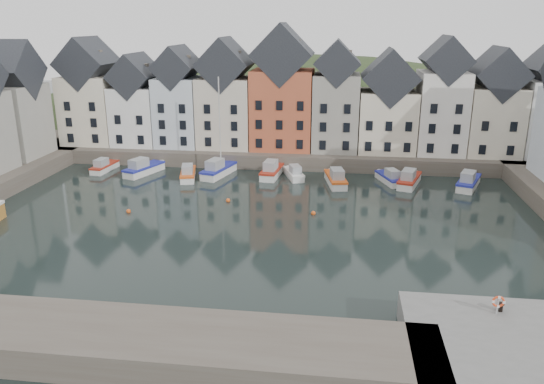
% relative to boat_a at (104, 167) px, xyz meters
% --- Properties ---
extents(ground, '(260.00, 260.00, 0.00)m').
position_rel_boat_a_xyz_m(ground, '(23.82, -18.71, -0.62)').
color(ground, black).
rests_on(ground, ground).
extents(far_quay, '(90.00, 16.00, 2.00)m').
position_rel_boat_a_xyz_m(far_quay, '(23.82, 11.29, 0.38)').
color(far_quay, '#50473D').
rests_on(far_quay, ground).
extents(near_wall, '(50.00, 6.00, 2.00)m').
position_rel_boat_a_xyz_m(near_wall, '(13.82, -40.71, 0.38)').
color(near_wall, '#50473D').
rests_on(near_wall, ground).
extents(hillside, '(153.60, 70.40, 64.00)m').
position_rel_boat_a_xyz_m(hillside, '(23.84, 37.29, -18.58)').
color(hillside, '#29361B').
rests_on(hillside, ground).
extents(far_terrace, '(72.37, 8.16, 17.78)m').
position_rel_boat_a_xyz_m(far_terrace, '(27.03, 9.29, 8.26)').
color(far_terrace, beige).
rests_on(far_terrace, far_quay).
extents(mooring_buoys, '(20.50, 5.50, 0.50)m').
position_rel_boat_a_xyz_m(mooring_buoys, '(19.82, -13.38, -0.47)').
color(mooring_buoys, '#DA5419').
rests_on(mooring_buoys, ground).
extents(boat_a, '(2.19, 5.55, 2.08)m').
position_rel_boat_a_xyz_m(boat_a, '(0.00, 0.00, 0.00)').
color(boat_a, silver).
rests_on(boat_a, ground).
extents(boat_b, '(4.19, 6.91, 2.54)m').
position_rel_boat_a_xyz_m(boat_b, '(5.94, -0.79, 0.14)').
color(boat_b, silver).
rests_on(boat_b, ground).
extents(boat_c, '(3.14, 6.19, 2.28)m').
position_rel_boat_a_xyz_m(boat_c, '(12.64, -2.21, 0.06)').
color(boat_c, silver).
rests_on(boat_c, ground).
extents(boat_d, '(3.87, 7.28, 13.30)m').
position_rel_boat_a_xyz_m(boat_d, '(16.25, -0.27, 0.24)').
color(boat_d, silver).
rests_on(boat_d, ground).
extents(boat_e, '(2.73, 6.83, 2.55)m').
position_rel_boat_a_xyz_m(boat_e, '(23.48, 0.39, 0.14)').
color(boat_e, silver).
rests_on(boat_e, ground).
extents(boat_f, '(3.35, 5.62, 2.06)m').
position_rel_boat_a_xyz_m(boat_f, '(26.51, -0.04, -0.00)').
color(boat_f, silver).
rests_on(boat_f, ground).
extents(boat_g, '(3.17, 6.71, 2.48)m').
position_rel_boat_a_xyz_m(boat_g, '(32.04, -2.31, 0.12)').
color(boat_g, silver).
rests_on(boat_g, ground).
extents(boat_h, '(3.49, 5.80, 2.13)m').
position_rel_boat_a_xyz_m(boat_h, '(38.91, -0.63, 0.01)').
color(boat_h, silver).
rests_on(boat_h, ground).
extents(boat_i, '(3.80, 6.72, 2.46)m').
position_rel_boat_a_xyz_m(boat_i, '(41.25, -1.53, 0.11)').
color(boat_i, silver).
rests_on(boat_i, ground).
extents(boat_j, '(4.28, 6.80, 2.50)m').
position_rel_boat_a_xyz_m(boat_j, '(48.47, -1.57, 0.13)').
color(boat_j, silver).
rests_on(boat_j, ground).
extents(mooring_bollard, '(0.48, 0.48, 0.56)m').
position_rel_boat_a_xyz_m(mooring_bollard, '(43.03, -35.57, 1.69)').
color(mooring_bollard, black).
rests_on(mooring_bollard, near_quay).
extents(life_ring_post, '(0.80, 0.17, 1.30)m').
position_rel_boat_a_xyz_m(life_ring_post, '(42.73, -36.01, 2.24)').
color(life_ring_post, gray).
rests_on(life_ring_post, near_quay).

